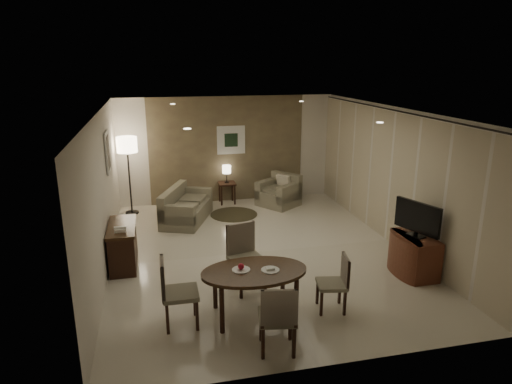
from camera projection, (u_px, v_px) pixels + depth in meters
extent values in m
cube|color=beige|center=(258.00, 252.00, 8.80)|extent=(5.50, 7.00, 0.00)
cube|color=white|center=(259.00, 111.00, 8.04)|extent=(5.50, 7.00, 0.00)
cube|color=olive|center=(227.00, 150.00, 11.69)|extent=(5.50, 0.00, 2.70)
cube|color=beige|center=(103.00, 194.00, 7.82)|extent=(0.00, 7.00, 2.70)
cube|color=beige|center=(394.00, 176.00, 9.01)|extent=(0.00, 7.00, 2.70)
cube|color=olive|center=(227.00, 150.00, 11.68)|extent=(3.96, 0.03, 2.70)
cylinder|color=black|center=(396.00, 111.00, 8.64)|extent=(0.03, 6.80, 0.03)
cube|color=silver|center=(231.00, 140.00, 11.61)|extent=(0.72, 0.03, 0.72)
cube|color=black|center=(231.00, 140.00, 11.59)|extent=(0.34, 0.01, 0.34)
cube|color=silver|center=(108.00, 152.00, 8.81)|extent=(0.03, 0.60, 0.80)
cube|color=gray|center=(108.00, 152.00, 8.82)|extent=(0.01, 0.46, 0.64)
cylinder|color=white|center=(187.00, 129.00, 6.06)|extent=(0.10, 0.10, 0.01)
cylinder|color=white|center=(380.00, 123.00, 6.66)|extent=(0.10, 0.10, 0.01)
cylinder|color=white|center=(173.00, 104.00, 9.43)|extent=(0.10, 0.10, 0.01)
cylinder|color=white|center=(302.00, 101.00, 10.03)|extent=(0.10, 0.10, 0.01)
cylinder|color=white|center=(241.00, 270.00, 6.43)|extent=(0.26, 0.26, 0.02)
cylinder|color=white|center=(270.00, 270.00, 6.42)|extent=(0.26, 0.26, 0.02)
sphere|color=#B01427|center=(241.00, 266.00, 6.42)|extent=(0.09, 0.09, 0.09)
cube|color=white|center=(270.00, 269.00, 6.42)|extent=(0.12, 0.08, 0.03)
cylinder|color=#3C3222|center=(234.00, 214.00, 10.92)|extent=(1.12, 1.12, 0.01)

